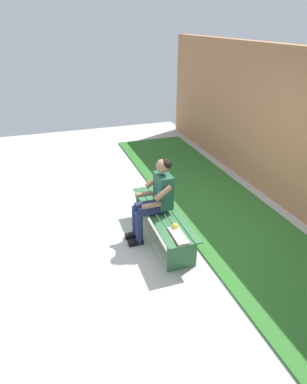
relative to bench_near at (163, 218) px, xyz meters
name	(u,v)px	position (x,y,z in m)	size (l,w,h in m)	color
ground_plane	(86,214)	(1.11, 1.00, -0.37)	(10.00, 7.00, 0.04)	#B2B2AD
grass_strip	(234,223)	(0.00, -1.24, -0.34)	(9.00, 1.73, 0.03)	#2D6B28
brick_wall	(290,130)	(0.50, -2.45, 0.96)	(9.50, 0.24, 2.63)	#B27A51
bench_near	(163,218)	(0.00, 0.00, 0.00)	(1.76, 0.49, 0.46)	#2D6038
person_seated	(155,197)	(0.06, 0.10, 0.35)	(0.50, 0.69, 1.26)	#1E513D
apple	(175,226)	(-0.49, 0.01, 0.15)	(0.09, 0.09, 0.09)	gold
book_open	(178,236)	(-0.66, 0.03, 0.12)	(0.41, 0.16, 0.02)	white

